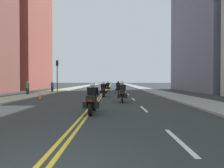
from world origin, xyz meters
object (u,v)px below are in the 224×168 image
Objects in this scene: traffic_cone_0 at (40,96)px; pedestrian_0 at (28,88)px; motorcycle_1 at (122,93)px; motorcycle_2 at (103,91)px; traffic_light_near at (57,70)px; motorcycle_0 at (92,101)px; motorcycle_3 at (118,88)px; motorcycle_5 at (118,86)px; motorcycle_4 at (108,87)px; pedestrian_1 at (52,87)px.

pedestrian_0 is at bearing 123.65° from traffic_cone_0.
motorcycle_1 is 1.03× the size of motorcycle_2.
traffic_cone_0 is 10.87m from traffic_light_near.
motorcycle_3 is at bearing 85.86° from motorcycle_0.
motorcycle_2 is 0.98× the size of motorcycle_3.
motorcycle_5 is at bearing 153.81° from pedestrian_0.
traffic_cone_0 is at bearing -109.68° from motorcycle_5.
motorcycle_1 is at bearing 73.44° from motorcycle_0.
motorcycle_1 is at bearing -71.49° from motorcycle_2.
motorcycle_5 reaches higher than motorcycle_0.
motorcycle_5 is (1.81, 5.91, -0.01)m from motorcycle_4.
pedestrian_1 is at bearing 115.40° from motorcycle_0.
pedestrian_1 is (-9.51, 1.57, 0.18)m from motorcycle_3.
traffic_light_near is (-8.92, -9.39, 2.55)m from motorcycle_5.
motorcycle_3 is (1.69, 5.90, 0.01)m from motorcycle_2.
pedestrian_1 reaches higher than motorcycle_2.
traffic_cone_0 is (-5.39, -3.30, -0.31)m from motorcycle_2.
traffic_light_near reaches higher than motorcycle_0.
motorcycle_3 reaches higher than pedestrian_1.
motorcycle_3 is 1.36× the size of pedestrian_1.
pedestrian_1 is (-7.82, 7.48, 0.19)m from motorcycle_2.
motorcycle_3 is 10.56m from motorcycle_5.
traffic_cone_0 is (-5.54, -13.85, -0.32)m from motorcycle_4.
motorcycle_4 reaches higher than motorcycle_5.
motorcycle_0 is 1.30× the size of pedestrian_0.
motorcycle_3 is 3.30× the size of traffic_cone_0.
motorcycle_3 is at bearing -90.75° from motorcycle_5.
motorcycle_0 is 10.43m from motorcycle_2.
pedestrian_0 reaches higher than motorcycle_3.
motorcycle_2 is 0.97× the size of motorcycle_5.
motorcycle_0 is at bearing -95.17° from motorcycle_3.
motorcycle_1 is 1.01× the size of motorcycle_4.
pedestrian_0 is 5.62m from pedestrian_1.
motorcycle_5 is 13.29m from pedestrian_1.
motorcycle_5 is 1.38× the size of pedestrian_1.
traffic_cone_0 is 6.34m from pedestrian_0.
motorcycle_2 is 6.32m from traffic_cone_0.
pedestrian_0 is at bearing 127.45° from motorcycle_0.
pedestrian_1 is at bearing 128.55° from motorcycle_1.
pedestrian_1 is at bearing 179.64° from pedestrian_0.
motorcycle_2 reaches higher than traffic_cone_0.
traffic_cone_0 is 0.14× the size of traffic_light_near.
motorcycle_3 is at bearing -74.07° from motorcycle_4.
motorcycle_1 is 3.35× the size of traffic_cone_0.
motorcycle_4 is at bearing 89.20° from motorcycle_2.
traffic_light_near is at bearing 113.48° from motorcycle_0.
pedestrian_0 is (-8.89, 1.96, 0.20)m from motorcycle_2.
motorcycle_0 is 1.32× the size of pedestrian_1.
traffic_light_near reaches higher than pedestrian_1.
motorcycle_5 is 18.11m from pedestrian_0.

